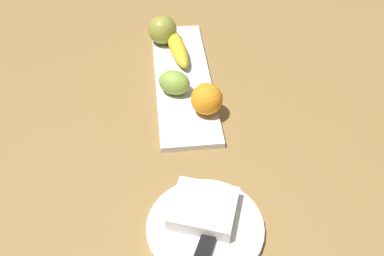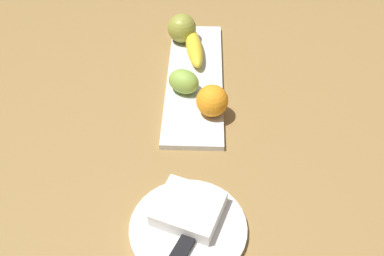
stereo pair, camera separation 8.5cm
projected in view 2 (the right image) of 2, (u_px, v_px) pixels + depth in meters
The scene contains 9 objects.
ground_plane at pixel (189, 92), 1.00m from camera, with size 2.40×2.40×0.00m, color olive.
fruit_tray at pixel (195, 79), 1.03m from camera, with size 0.46×0.13×0.01m, color silver.
apple at pixel (182, 28), 1.11m from camera, with size 0.08×0.08×0.08m, color olive.
banana at pixel (194, 47), 1.08m from camera, with size 0.17×0.04×0.04m, color yellow.
orange_near_apple at pixel (212, 101), 0.91m from camera, with size 0.07×0.07×0.07m, color orange.
grape_bunch at pixel (184, 82), 0.97m from camera, with size 0.07×0.06×0.05m, color #8CB244.
dinner_plate at pixel (188, 228), 0.73m from camera, with size 0.20×0.20×0.01m, color white.
folded_napkin at pixel (189, 209), 0.73m from camera, with size 0.10×0.11×0.03m, color white.
knife at pixel (186, 247), 0.69m from camera, with size 0.17×0.10×0.01m.
Camera 2 is at (-0.78, -0.03, 0.64)m, focal length 39.73 mm.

